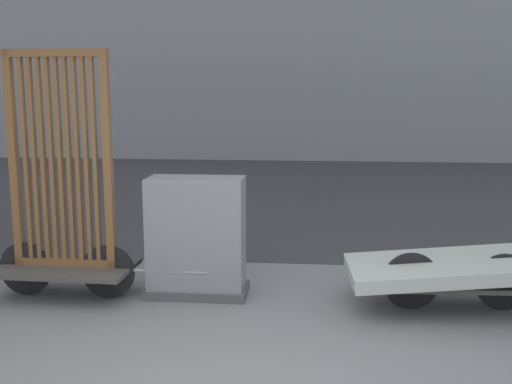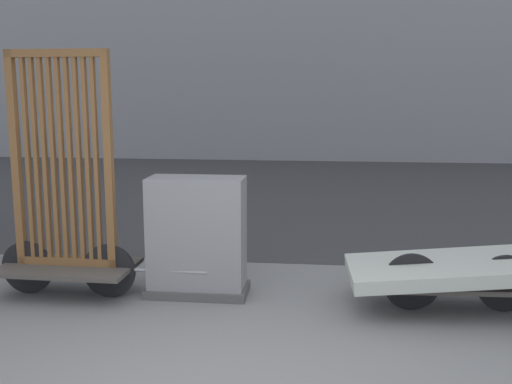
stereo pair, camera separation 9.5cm
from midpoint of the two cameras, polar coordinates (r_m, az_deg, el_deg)
name	(u,v)px [view 2 (the right image)]	position (r m, az deg, el deg)	size (l,w,h in m)	color
road_strip	(292,190)	(11.32, 3.73, 0.15)	(56.00, 9.68, 0.01)	#38383A
bike_cart_with_bedframe	(65,212)	(5.67, -17.25, -1.81)	(1.95, 0.73, 2.22)	#4C4742
bike_cart_with_mattress	(460,271)	(5.44, 19.29, -7.08)	(2.26, 0.96, 0.51)	#4C4742
utility_cabinet	(197,241)	(5.52, -5.14, -4.67)	(0.93, 0.47, 1.10)	#4C4C4C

